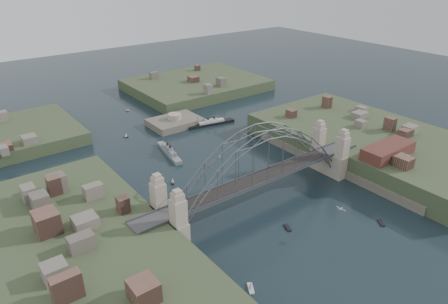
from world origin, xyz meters
TOP-DOWN VIEW (x-y plane):
  - ground at (0.00, 0.00)m, footprint 500.00×500.00m
  - bridge at (0.00, 0.00)m, footprint 84.00×13.80m
  - shore_west at (-57.32, 0.00)m, footprint 50.50×90.00m
  - shore_east at (57.32, 0.00)m, footprint 50.50×90.00m
  - headland_ne at (50.00, 110.00)m, footprint 70.00×55.00m
  - fort_island at (12.00, 70.00)m, footprint 22.00×16.00m
  - wharf_shed at (44.00, -14.00)m, footprint 20.00×8.00m
  - finger_pier at (39.00, -28.00)m, footprint 4.00×22.00m
  - naval_cruiser_near at (-5.17, 45.73)m, footprint 6.18×20.49m
  - naval_cruiser_far at (-26.74, 89.35)m, footprint 10.03×14.35m
  - ocean_liner at (25.08, 60.51)m, footprint 22.09×6.76m
  - aeroplane at (5.49, -25.37)m, footprint 1.51×2.81m
  - small_boat_a at (-15.50, 25.82)m, footprint 2.00×2.59m
  - small_boat_b at (8.40, 32.15)m, footprint 1.78×1.01m
  - small_boat_c at (-2.96, -15.10)m, footprint 2.30×3.49m
  - small_boat_d at (29.80, 42.24)m, footprint 0.81×2.30m
  - small_boat_e at (-31.88, 57.89)m, footprint 3.94×1.96m
  - small_boat_f at (-3.78, 55.77)m, footprint 0.95×1.55m
  - small_boat_g at (19.71, -29.49)m, footprint 2.59×3.20m
  - small_boat_h at (-11.33, 70.73)m, footprint 1.77×1.59m
  - small_boat_i at (30.73, 13.02)m, footprint 2.38×2.15m
  - small_boat_j at (-26.12, -26.49)m, footprint 2.72×3.63m
  - small_boat_k at (3.13, 100.33)m, footprint 2.00×1.84m
  - small_boat_l at (-37.66, 24.80)m, footprint 2.85×2.05m

SIDE VIEW (x-z plane):
  - fort_island at x=12.00m, z-range -5.04..4.36m
  - ground at x=0.00m, z-range 0.00..0.00m
  - small_boat_b at x=8.40m, z-range -0.08..0.38m
  - small_boat_c at x=-2.96m, z-range -0.08..0.38m
  - small_boat_d at x=29.80m, z-range -0.08..0.38m
  - small_boat_e at x=-31.88m, z-range -0.08..0.38m
  - small_boat_f at x=-3.78m, z-range -0.08..0.38m
  - small_boat_g at x=19.71m, z-range -0.08..0.38m
  - small_boat_i at x=30.73m, z-range -0.08..0.38m
  - small_boat_k at x=3.13m, z-range -0.42..1.00m
  - small_boat_j at x=-26.12m, z-range -0.51..1.86m
  - finger_pier at x=39.00m, z-range 0.00..1.40m
  - headland_ne at x=50.00m, z-range -4.00..5.50m
  - small_boat_l at x=-37.66m, z-range -0.39..1.99m
  - naval_cruiser_far at x=-26.74m, z-range -1.81..3.44m
  - ocean_liner at x=25.08m, z-range -1.85..3.52m
  - small_boat_a at x=-15.50m, z-range -0.35..2.03m
  - naval_cruiser_near at x=-5.17m, z-range -2.10..3.99m
  - small_boat_h at x=-11.33m, z-range -0.21..2.17m
  - shore_west at x=-57.32m, z-range -4.03..7.97m
  - shore_east at x=57.32m, z-range -4.03..7.97m
  - aeroplane at x=5.49m, z-range 8.23..8.63m
  - wharf_shed at x=44.00m, z-range 8.00..12.00m
  - bridge at x=0.00m, z-range 0.02..24.62m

